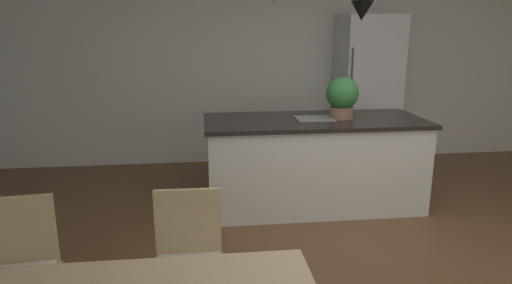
# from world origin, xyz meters

# --- Properties ---
(wall_back_kitchen) EXTENTS (10.00, 0.12, 2.70)m
(wall_back_kitchen) POSITION_xyz_m (0.00, 3.26, 1.35)
(wall_back_kitchen) COLOR white
(wall_back_kitchen) RESTS_ON ground_plane
(chair_far_right) EXTENTS (0.41, 0.41, 0.87)m
(chair_far_right) POSITION_xyz_m (-1.39, -0.34, 0.47)
(chair_far_right) COLOR tan
(chair_far_right) RESTS_ON ground_plane
(chair_far_left) EXTENTS (0.44, 0.44, 0.87)m
(chair_far_left) POSITION_xyz_m (-2.30, -0.34, 0.47)
(chair_far_left) COLOR tan
(chair_far_left) RESTS_ON ground_plane
(kitchen_island) EXTENTS (2.16, 0.91, 0.91)m
(kitchen_island) POSITION_xyz_m (-0.20, 1.54, 0.46)
(kitchen_island) COLOR silver
(kitchen_island) RESTS_ON ground_plane
(refrigerator) EXTENTS (0.73, 0.67, 1.93)m
(refrigerator) POSITION_xyz_m (0.81, 2.86, 0.97)
(refrigerator) COLOR silver
(refrigerator) RESTS_ON ground_plane
(pendant_over_island_aux) EXTENTS (0.21, 0.21, 0.87)m
(pendant_over_island_aux) POSITION_xyz_m (0.21, 1.54, 1.92)
(pendant_over_island_aux) COLOR black
(potted_plant_on_island) EXTENTS (0.32, 0.32, 0.41)m
(potted_plant_on_island) POSITION_xyz_m (0.06, 1.54, 1.12)
(potted_plant_on_island) COLOR #8C664C
(potted_plant_on_island) RESTS_ON kitchen_island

